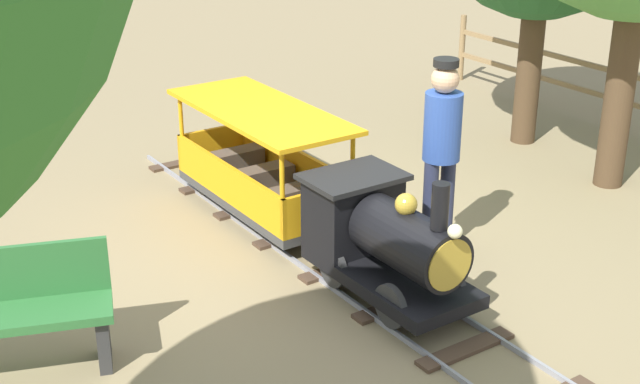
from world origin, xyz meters
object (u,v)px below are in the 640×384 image
locomotive (383,237)px  conductor_person (442,141)px  park_bench (7,314)px  passenger_car (262,172)px

locomotive → conductor_person: (-0.85, -0.35, 0.47)m
conductor_person → park_bench: conductor_person is taller
locomotive → conductor_person: 1.03m
locomotive → park_bench: (2.57, -0.54, -0.07)m
park_bench → conductor_person: bearing=176.9°
locomotive → park_bench: 2.63m
conductor_person → passenger_car: bearing=-58.8°
locomotive → conductor_person: size_ratio=0.89×
locomotive → passenger_car: (0.00, -1.75, -0.06)m
conductor_person → park_bench: size_ratio=1.19×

